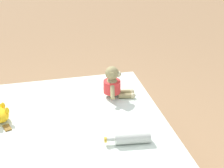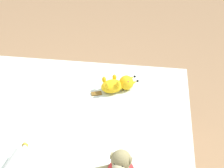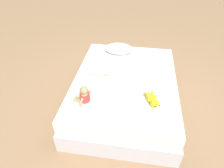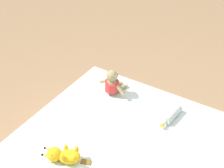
% 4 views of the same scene
% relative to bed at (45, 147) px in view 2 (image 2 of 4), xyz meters
% --- Properties ---
extents(bed, '(1.43, 1.89, 0.48)m').
position_rel_bed_xyz_m(bed, '(0.00, 0.00, 0.00)').
color(bed, '#B2B2B7').
rests_on(bed, ground_plane).
extents(plush_yellow_creature, '(0.19, 0.32, 0.10)m').
position_rel_bed_xyz_m(plush_yellow_creature, '(0.36, -0.44, 0.29)').
color(plush_yellow_creature, yellow).
rests_on(plush_yellow_creature, bed).
extents(glass_bottle, '(0.27, 0.09, 0.07)m').
position_rel_bed_xyz_m(glass_bottle, '(-0.41, 0.02, 0.28)').
color(glass_bottle, '#B7BCB2').
rests_on(glass_bottle, bed).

